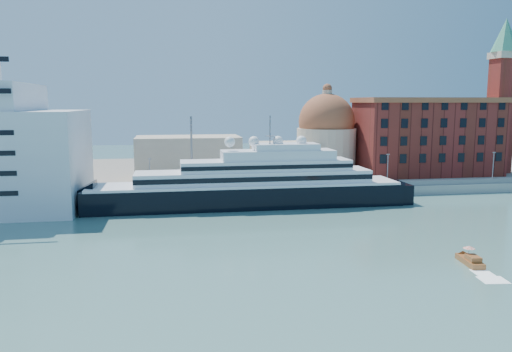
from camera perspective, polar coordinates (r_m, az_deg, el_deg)
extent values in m
plane|color=#3B6765|center=(95.22, 5.77, -6.12)|extent=(400.00, 400.00, 0.00)
cube|color=gray|center=(127.30, 1.73, -1.81)|extent=(180.00, 10.00, 2.50)
cube|color=slate|center=(167.24, -1.02, 0.57)|extent=(260.00, 72.00, 2.00)
cube|color=slate|center=(122.63, 2.15, -1.32)|extent=(180.00, 0.10, 1.20)
cube|color=black|center=(115.13, -1.14, -2.50)|extent=(72.30, 11.12, 6.03)
cone|color=black|center=(115.92, -20.09, -2.94)|extent=(9.27, 11.12, 11.12)
cube|color=black|center=(125.57, 15.41, -1.97)|extent=(5.56, 10.20, 5.56)
cube|color=white|center=(114.56, -1.15, -0.90)|extent=(70.45, 11.31, 0.56)
cube|color=white|center=(114.58, -0.24, -0.06)|extent=(53.76, 9.27, 2.78)
cube|color=black|center=(110.06, 0.16, -0.41)|extent=(53.76, 0.15, 1.11)
cube|color=white|center=(114.71, 1.13, 1.26)|extent=(38.93, 8.34, 2.41)
cube|color=white|center=(114.99, 2.50, 2.43)|extent=(25.95, 7.42, 2.22)
cube|color=white|center=(115.22, 3.41, 3.36)|extent=(14.83, 6.49, 1.48)
cylinder|color=slate|center=(114.16, 1.61, 5.29)|extent=(0.28, 0.28, 6.49)
sphere|color=white|center=(112.90, -3.03, 3.93)|extent=(2.41, 2.41, 2.41)
sphere|color=white|center=(113.67, -0.24, 3.97)|extent=(2.41, 2.41, 2.41)
sphere|color=white|center=(114.71, 2.51, 4.00)|extent=(2.41, 2.41, 2.41)
sphere|color=white|center=(116.00, 5.20, 4.02)|extent=(2.41, 2.41, 2.41)
cube|color=white|center=(114.51, -16.09, -3.64)|extent=(12.09, 7.43, 1.53)
cube|color=white|center=(114.69, -15.18, -2.95)|extent=(4.40, 3.53, 1.15)
cube|color=brown|center=(81.73, 23.24, -8.99)|extent=(2.68, 6.07, 0.98)
cube|color=brown|center=(80.66, 23.58, -8.63)|extent=(1.86, 2.62, 0.78)
cylinder|color=slate|center=(81.81, 23.15, -8.08)|extent=(0.06, 0.06, 1.56)
cone|color=red|center=(81.57, 23.18, -7.48)|extent=(1.76, 1.76, 0.39)
cube|color=maroon|center=(160.71, 18.97, 4.10)|extent=(42.00, 18.00, 22.00)
cube|color=brown|center=(160.35, 19.17, 8.19)|extent=(43.00, 19.00, 1.50)
cube|color=maroon|center=(173.17, 26.11, 6.13)|extent=(6.00, 6.00, 35.00)
cube|color=beige|center=(173.69, 26.52, 12.23)|extent=(7.00, 7.00, 2.00)
cone|color=#439372|center=(174.28, 26.65, 14.19)|extent=(8.40, 8.40, 10.00)
cylinder|color=beige|center=(154.78, 8.01, 2.84)|extent=(18.00, 18.00, 14.00)
sphere|color=brown|center=(154.17, 8.08, 6.17)|extent=(17.00, 17.00, 17.00)
cylinder|color=beige|center=(154.08, 8.14, 9.14)|extent=(3.00, 3.00, 3.00)
cube|color=beige|center=(149.41, 3.10, 1.94)|extent=(18.00, 14.00, 10.00)
cube|color=beige|center=(147.74, -7.74, 2.19)|extent=(30.00, 16.00, 12.00)
cylinder|color=slate|center=(126.11, -25.76, -0.33)|extent=(0.24, 0.24, 8.00)
cube|color=slate|center=(125.61, -25.88, 1.52)|extent=(0.80, 0.30, 0.25)
cylinder|color=slate|center=(121.18, -12.02, 0.01)|extent=(0.24, 0.24, 8.00)
cube|color=slate|center=(120.66, -12.07, 1.93)|extent=(0.80, 0.30, 0.25)
cylinder|color=slate|center=(123.56, 2.02, 0.35)|extent=(0.24, 0.24, 8.00)
cube|color=slate|center=(123.05, 2.03, 2.24)|extent=(0.80, 0.30, 0.25)
cylinder|color=slate|center=(132.85, 14.80, 0.64)|extent=(0.24, 0.24, 8.00)
cube|color=slate|center=(132.37, 14.87, 2.40)|extent=(0.80, 0.30, 0.25)
cylinder|color=slate|center=(147.75, 25.46, 0.86)|extent=(0.24, 0.24, 8.00)
cube|color=slate|center=(147.32, 25.56, 2.44)|extent=(0.80, 0.30, 0.25)
cylinder|color=slate|center=(122.53, -7.37, 2.57)|extent=(0.50, 0.50, 18.00)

